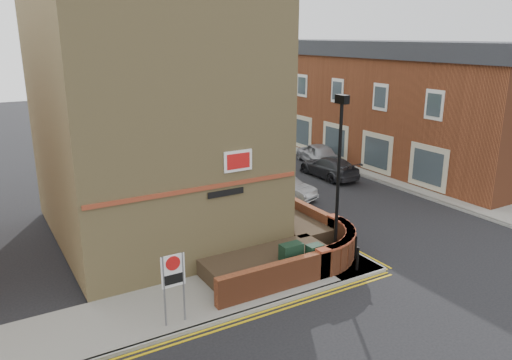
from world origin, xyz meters
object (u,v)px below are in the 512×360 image
object	(u,v)px
utility_cabinet_large	(291,260)
zone_sign	(173,276)
lamppost	(338,182)
silver_car_near	(283,187)

from	to	relation	value
utility_cabinet_large	zone_sign	world-z (taller)	zone_sign
zone_sign	lamppost	bearing A→B (deg)	6.07
lamppost	zone_sign	bearing A→B (deg)	-173.93
lamppost	zone_sign	size ratio (longest dim) A/B	2.86
lamppost	utility_cabinet_large	distance (m)	3.24
lamppost	silver_car_near	bearing A→B (deg)	69.90
lamppost	utility_cabinet_large	size ratio (longest dim) A/B	5.25
utility_cabinet_large	silver_car_near	size ratio (longest dim) A/B	0.32
zone_sign	silver_car_near	distance (m)	12.81
utility_cabinet_large	zone_sign	distance (m)	4.86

